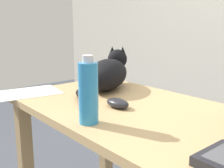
# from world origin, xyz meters

# --- Properties ---
(desk) EXTENTS (1.53, 0.63, 0.76)m
(desk) POSITION_xyz_m (0.00, 0.00, 0.64)
(desk) COLOR tan
(desk) RESTS_ON ground_plane
(cat) EXTENTS (0.39, 0.52, 0.20)m
(cat) POSITION_xyz_m (-0.53, 0.14, 0.84)
(cat) COLOR black
(cat) RESTS_ON desk
(computer_mouse) EXTENTS (0.11, 0.06, 0.04)m
(computer_mouse) POSITION_xyz_m (-0.25, -0.05, 0.77)
(computer_mouse) COLOR #232328
(computer_mouse) RESTS_ON desk
(paper_sheet) EXTENTS (0.25, 0.33, 0.00)m
(paper_sheet) POSITION_xyz_m (-0.70, -0.23, 0.76)
(paper_sheet) COLOR white
(paper_sheet) RESTS_ON desk
(water_bottle) EXTENTS (0.06, 0.06, 0.23)m
(water_bottle) POSITION_xyz_m (-0.18, -0.24, 0.86)
(water_bottle) COLOR #2D8CD1
(water_bottle) RESTS_ON desk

